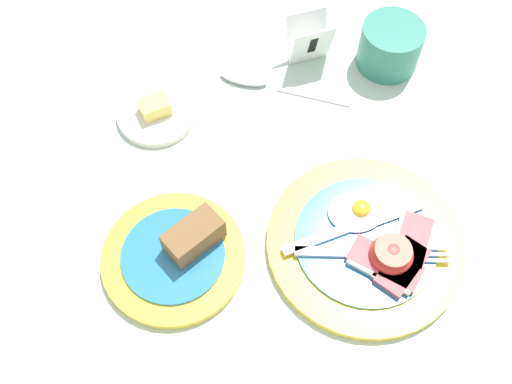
{
  "coord_description": "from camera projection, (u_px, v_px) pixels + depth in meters",
  "views": [
    {
      "loc": [
        -0.14,
        -0.25,
        0.68
      ],
      "look_at": [
        -0.05,
        0.11,
        0.02
      ],
      "focal_mm": 42.0,
      "sensor_mm": 36.0,
      "label": 1
    }
  ],
  "objects": [
    {
      "name": "ground_plane",
      "position": [
        320.0,
        271.0,
        0.72
      ],
      "size": [
        3.0,
        3.0,
        0.0
      ],
      "primitive_type": "plane",
      "color": "#B7CCB7"
    },
    {
      "name": "breakfast_plate",
      "position": [
        369.0,
        243.0,
        0.73
      ],
      "size": [
        0.24,
        0.24,
        0.04
      ],
      "color": "yellow",
      "rests_on": "ground_plane"
    },
    {
      "name": "bread_plate",
      "position": [
        177.0,
        254.0,
        0.72
      ],
      "size": [
        0.17,
        0.17,
        0.05
      ],
      "color": "yellow",
      "rests_on": "ground_plane"
    },
    {
      "name": "sugar_cup",
      "position": [
        390.0,
        45.0,
        0.86
      ],
      "size": [
        0.09,
        0.09,
        0.07
      ],
      "color": "#337F6B",
      "rests_on": "ground_plane"
    },
    {
      "name": "butter_dish",
      "position": [
        156.0,
        113.0,
        0.83
      ],
      "size": [
        0.11,
        0.11,
        0.03
      ],
      "color": "silver",
      "rests_on": "ground_plane"
    },
    {
      "name": "number_card",
      "position": [
        309.0,
        40.0,
        0.86
      ],
      "size": [
        0.06,
        0.05,
        0.07
      ],
      "rotation": [
        0.0,
        0.0,
        0.09
      ],
      "color": "white",
      "rests_on": "ground_plane"
    },
    {
      "name": "teaspoon_by_saucer",
      "position": [
        262.0,
        82.0,
        0.86
      ],
      "size": [
        0.18,
        0.11,
        0.01
      ],
      "rotation": [
        0.0,
        0.0,
        2.64
      ],
      "color": "silver",
      "rests_on": "ground_plane"
    }
  ]
}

